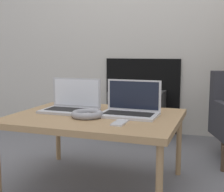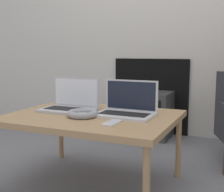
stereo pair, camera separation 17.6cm
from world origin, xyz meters
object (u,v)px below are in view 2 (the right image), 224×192
phone (112,123)px  tv (145,114)px  headphones (83,114)px  laptop_left (71,104)px  laptop_right (127,108)px

phone → tv: (-0.27, 1.41, -0.23)m
headphones → laptop_left: bearing=139.4°
headphones → laptop_right: bearing=34.0°
headphones → phone: headphones is taller
laptop_right → phone: laptop_right is taller
headphones → tv: bearing=91.7°
laptop_left → laptop_right: bearing=-0.5°
headphones → phone: size_ratio=1.33×
phone → tv: size_ratio=0.28×
laptop_left → headphones: bearing=-41.1°
laptop_right → tv: (-0.26, 1.17, -0.27)m
laptop_left → phone: (0.41, -0.24, -0.04)m
tv → phone: bearing=-79.0°
laptop_right → tv: size_ratio=0.68×
headphones → tv: headphones is taller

